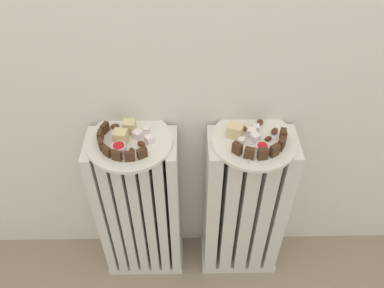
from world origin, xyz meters
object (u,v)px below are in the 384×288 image
object	(u,v)px
radiator_right	(244,208)
plate_right	(254,140)
plate_left	(130,141)
jam_bowl_right	(262,148)
jam_bowl_left	(119,148)
radiator_left	(140,210)
fork	(250,149)

from	to	relation	value
radiator_right	plate_right	xyz separation A→B (m)	(0.00, 0.00, 0.35)
plate_left	jam_bowl_right	xyz separation A→B (m)	(0.40, -0.05, 0.02)
jam_bowl_left	plate_left	bearing A→B (deg)	63.87
radiator_left	plate_left	world-z (taller)	plate_left
radiator_left	plate_right	bearing A→B (deg)	-0.00
radiator_left	jam_bowl_left	world-z (taller)	jam_bowl_left
plate_right	radiator_right	bearing A→B (deg)	0.00
plate_right	fork	size ratio (longest dim) A/B	2.59
fork	radiator_right	bearing A→B (deg)	67.31
plate_right	jam_bowl_left	world-z (taller)	jam_bowl_left
radiator_left	plate_left	xyz separation A→B (m)	(0.00, -0.00, 0.35)
radiator_left	radiator_right	distance (m)	0.39
plate_left	plate_right	world-z (taller)	same
plate_left	radiator_right	bearing A→B (deg)	0.00
radiator_right	jam_bowl_right	bearing A→B (deg)	-74.48
jam_bowl_left	fork	xyz separation A→B (m)	(0.39, 0.00, -0.01)
radiator_right	jam_bowl_right	xyz separation A→B (m)	(0.02, -0.05, 0.37)
radiator_left	jam_bowl_right	xyz separation A→B (m)	(0.40, -0.05, 0.37)
radiator_right	fork	distance (m)	0.36
jam_bowl_left	jam_bowl_right	distance (m)	0.42
radiator_left	jam_bowl_left	xyz separation A→B (m)	(-0.02, -0.05, 0.37)
radiator_right	plate_right	size ratio (longest dim) A/B	2.52
plate_left	jam_bowl_left	world-z (taller)	jam_bowl_left
jam_bowl_right	fork	bearing A→B (deg)	167.71
plate_right	jam_bowl_right	bearing A→B (deg)	-74.48
plate_right	radiator_left	bearing A→B (deg)	180.00
radiator_left	radiator_right	size ratio (longest dim) A/B	1.00
plate_right	fork	xyz separation A→B (m)	(-0.02, -0.05, 0.01)
plate_left	jam_bowl_left	xyz separation A→B (m)	(-0.02, -0.05, 0.02)
jam_bowl_left	jam_bowl_right	world-z (taller)	jam_bowl_left
jam_bowl_right	radiator_left	bearing A→B (deg)	172.31
radiator_right	fork	size ratio (longest dim) A/B	6.51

